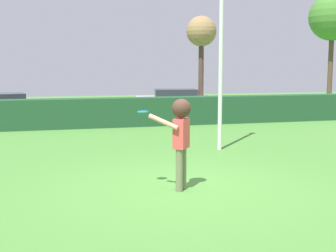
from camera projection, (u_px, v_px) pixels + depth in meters
ground_plane at (183, 188)px, 9.17m from camera, size 60.00×60.00×0.00m
person at (181, 131)px, 8.85m from camera, size 0.84×0.47×1.81m
frisbee at (143, 112)px, 8.99m from camera, size 0.23×0.23×0.07m
lamppost at (221, 20)px, 12.91m from camera, size 0.24×0.24×6.84m
hedge_row at (113, 112)px, 18.49m from camera, size 23.39×0.90×1.17m
parked_car_silver at (175, 99)px, 24.29m from camera, size 4.44×2.44×1.25m
birch_tree at (333, 18)px, 28.50m from camera, size 2.94×2.94×6.98m
oak_tree at (201, 34)px, 23.98m from camera, size 1.59×1.59×5.08m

